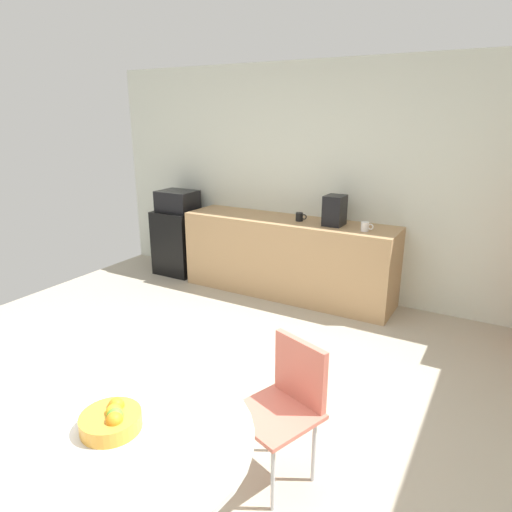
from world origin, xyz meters
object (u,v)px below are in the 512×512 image
(mug_green, at_px, (300,217))
(mug_white, at_px, (365,227))
(mini_fridge, at_px, (180,242))
(chair_coral, at_px, (288,395))
(coffee_maker, at_px, (335,210))
(round_table, at_px, (125,463))
(microwave, at_px, (177,201))
(fruit_bowl, at_px, (112,420))

(mug_green, bearing_deg, mug_white, -6.29)
(mini_fridge, xyz_separation_m, chair_coral, (2.83, -2.51, 0.10))
(chair_coral, xyz_separation_m, coffee_maker, (-0.69, 2.51, 0.54))
(round_table, relative_size, mug_green, 8.62)
(mug_white, bearing_deg, round_table, -90.13)
(microwave, distance_m, mug_white, 2.51)
(chair_coral, bearing_deg, mug_white, 97.59)
(round_table, height_order, chair_coral, chair_coral)
(microwave, distance_m, chair_coral, 3.81)
(microwave, xyz_separation_m, chair_coral, (2.83, -2.51, -0.44))
(microwave, distance_m, coffee_maker, 2.14)
(mug_white, bearing_deg, coffee_maker, 165.87)
(microwave, relative_size, chair_coral, 0.58)
(mug_white, relative_size, coffee_maker, 0.40)
(mini_fridge, relative_size, coffee_maker, 2.61)
(coffee_maker, bearing_deg, chair_coral, -74.63)
(round_table, xyz_separation_m, coffee_maker, (-0.36, 3.43, 0.44))
(mini_fridge, height_order, mug_white, mug_white)
(chair_coral, bearing_deg, coffee_maker, 105.37)
(chair_coral, bearing_deg, microwave, 138.41)
(mini_fridge, distance_m, mug_white, 2.56)
(chair_coral, height_order, fruit_bowl, fruit_bowl)
(mini_fridge, relative_size, fruit_bowl, 3.22)
(mug_green, bearing_deg, chair_coral, -66.45)
(fruit_bowl, height_order, mug_white, mug_white)
(microwave, relative_size, round_table, 0.43)
(round_table, relative_size, coffee_maker, 3.48)
(fruit_bowl, distance_m, coffee_maker, 3.43)
(mug_white, bearing_deg, chair_coral, -82.41)
(mini_fridge, relative_size, mug_white, 6.48)
(round_table, distance_m, coffee_maker, 3.47)
(fruit_bowl, bearing_deg, mug_white, 88.72)
(mug_green, xyz_separation_m, coffee_maker, (0.40, 0.01, 0.11))
(mini_fridge, xyz_separation_m, coffee_maker, (2.14, 0.00, 0.64))
(mini_fridge, distance_m, chair_coral, 3.78)
(chair_coral, xyz_separation_m, mug_green, (-1.09, 2.50, 0.43))
(mini_fridge, distance_m, round_table, 4.24)
(chair_coral, bearing_deg, mini_fridge, 138.41)
(mug_green, bearing_deg, mini_fridge, 179.74)
(fruit_bowl, xyz_separation_m, mug_green, (-0.69, 3.40, 0.15))
(microwave, height_order, chair_coral, microwave)
(mug_white, distance_m, coffee_maker, 0.40)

